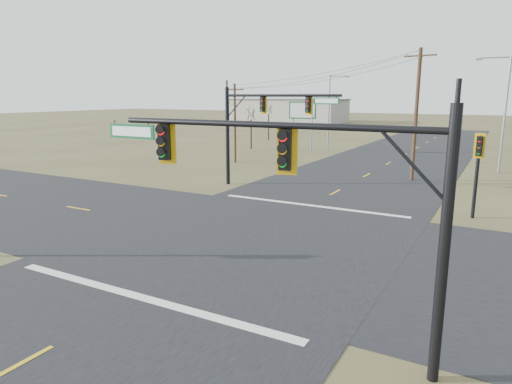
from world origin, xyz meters
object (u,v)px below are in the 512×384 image
mast_arm_far (262,116)px  bare_tree_a (251,113)px  utility_pole_far (235,121)px  bare_tree_b (269,108)px  utility_pole_near (416,114)px  highway_sign (302,117)px  mast_arm_near (289,171)px  pedestal_signal_ne (478,157)px  streetlight_c (331,108)px  streetlight_a (503,108)px

mast_arm_far → bare_tree_a: mast_arm_far is taller
utility_pole_far → bare_tree_b: bearing=109.4°
utility_pole_near → bare_tree_a: (-22.31, 13.21, -0.77)m
utility_pole_far → highway_sign: 11.09m
mast_arm_near → mast_arm_far: mast_arm_far is taller
mast_arm_near → highway_sign: 42.73m
mast_arm_near → bare_tree_a: size_ratio=1.80×
mast_arm_far → bare_tree_a: bearing=125.7°
pedestal_signal_ne → bare_tree_a: (-27.49, 23.58, 1.12)m
mast_arm_far → bare_tree_b: bearing=121.0°
streetlight_c → bare_tree_a: bearing=-165.2°
mast_arm_near → utility_pole_far: utility_pole_far is taller
mast_arm_far → utility_pole_near: 12.46m
bare_tree_b → mast_arm_near: bearing=-62.1°
utility_pole_near → streetlight_a: (5.81, 7.18, 0.33)m
bare_tree_a → highway_sign: bearing=-6.0°
highway_sign → streetlight_c: size_ratio=0.66×
mast_arm_far → utility_pole_far: bearing=134.4°
highway_sign → bare_tree_a: highway_sign is taller
bare_tree_a → streetlight_c: bearing=16.8°
highway_sign → utility_pole_near: bearing=-53.7°
utility_pole_near → utility_pole_far: (-17.64, 1.68, -1.17)m
mast_arm_far → streetlight_a: size_ratio=0.90×
utility_pole_far → bare_tree_a: 12.44m
pedestal_signal_ne → streetlight_a: 17.70m
pedestal_signal_ne → utility_pole_near: 11.75m
mast_arm_far → utility_pole_near: utility_pole_near is taller
mast_arm_near → bare_tree_b: mast_arm_near is taller
highway_sign → mast_arm_far: bearing=-88.6°
pedestal_signal_ne → utility_pole_far: utility_pole_far is taller
mast_arm_far → bare_tree_a: (-13.11, 21.60, -0.72)m
mast_arm_near → mast_arm_far: bearing=100.8°
pedestal_signal_ne → streetlight_c: bearing=121.1°
streetlight_a → bare_tree_a: size_ratio=1.75×
utility_pole_near → streetlight_c: 20.55m
utility_pole_far → mast_arm_near: bearing=-56.1°
mast_arm_far → streetlight_c: 24.73m
utility_pole_near → highway_sign: bearing=140.2°
utility_pole_far → streetlight_a: size_ratio=0.78×
mast_arm_far → streetlight_a: (15.01, 15.57, 0.37)m
bare_tree_a → bare_tree_b: bearing=106.7°
utility_pole_near → bare_tree_a: size_ratio=1.79×
utility_pole_far → streetlight_a: streetlight_a is taller
streetlight_c → bare_tree_b: (-12.93, 8.62, -0.30)m
streetlight_a → streetlight_c: size_ratio=1.10×
pedestal_signal_ne → bare_tree_a: bearing=136.3°
utility_pole_far → streetlight_c: bearing=71.5°
utility_pole_near → utility_pole_far: 17.76m
pedestal_signal_ne → bare_tree_b: bearing=128.3°
utility_pole_far → streetlight_c: size_ratio=0.86×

